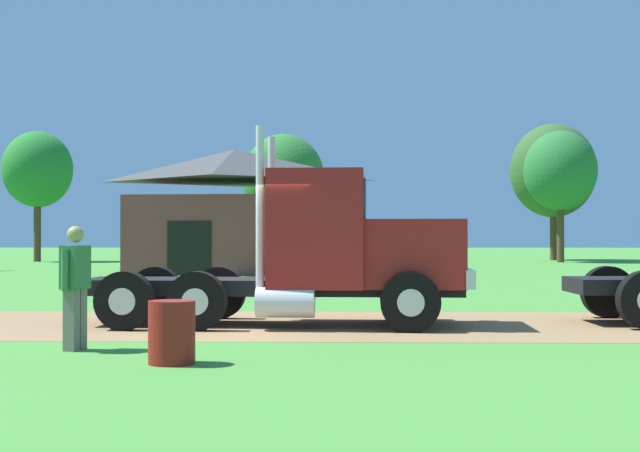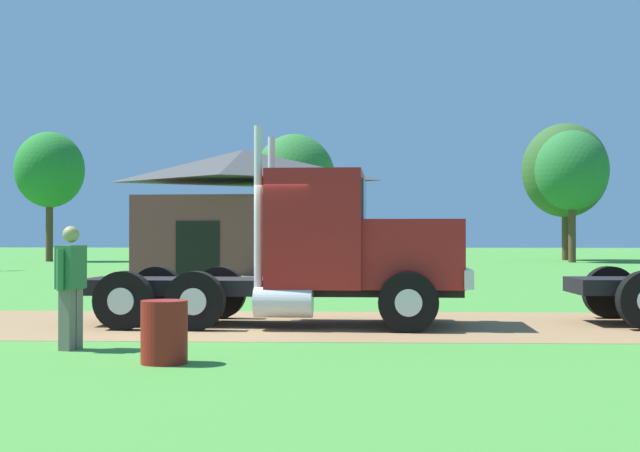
{
  "view_description": "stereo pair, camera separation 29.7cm",
  "coord_description": "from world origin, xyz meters",
  "px_view_note": "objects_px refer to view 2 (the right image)",
  "views": [
    {
      "loc": [
        1.78,
        -16.23,
        1.63
      ],
      "look_at": [
        1.37,
        0.95,
        1.81
      ],
      "focal_mm": 49.99,
      "sensor_mm": 36.0,
      "label": 1
    },
    {
      "loc": [
        2.07,
        -16.22,
        1.63
      ],
      "look_at": [
        1.37,
        0.95,
        1.81
      ],
      "focal_mm": 49.99,
      "sensor_mm": 36.0,
      "label": 2
    }
  ],
  "objects_px": {
    "visitor_standing_near": "(71,283)",
    "shed_building": "(243,213)",
    "truck_foreground_white": "(325,253)",
    "steel_barrel": "(164,332)"
  },
  "relations": [
    {
      "from": "shed_building",
      "to": "truck_foreground_white",
      "type": "bearing_deg",
      "value": -79.04
    },
    {
      "from": "steel_barrel",
      "to": "shed_building",
      "type": "distance_m",
      "value": 27.74
    },
    {
      "from": "visitor_standing_near",
      "to": "steel_barrel",
      "type": "bearing_deg",
      "value": -38.51
    },
    {
      "from": "truck_foreground_white",
      "to": "steel_barrel",
      "type": "bearing_deg",
      "value": -110.98
    },
    {
      "from": "truck_foreground_white",
      "to": "steel_barrel",
      "type": "relative_size",
      "value": 8.78
    },
    {
      "from": "truck_foreground_white",
      "to": "shed_building",
      "type": "height_order",
      "value": "shed_building"
    },
    {
      "from": "visitor_standing_near",
      "to": "shed_building",
      "type": "height_order",
      "value": "shed_building"
    },
    {
      "from": "truck_foreground_white",
      "to": "shed_building",
      "type": "xyz_separation_m",
      "value": [
        -4.39,
        22.65,
        1.31
      ]
    },
    {
      "from": "visitor_standing_near",
      "to": "steel_barrel",
      "type": "xyz_separation_m",
      "value": [
        1.63,
        -1.29,
        -0.56
      ]
    },
    {
      "from": "visitor_standing_near",
      "to": "steel_barrel",
      "type": "height_order",
      "value": "visitor_standing_near"
    }
  ]
}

